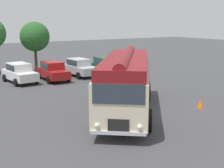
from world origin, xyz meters
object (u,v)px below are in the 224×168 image
(vintage_bus, at_px, (126,80))
(car_mid_right, at_px, (79,67))
(car_mid_left, at_px, (53,71))
(car_far_right, at_px, (105,65))
(car_near_left, at_px, (20,73))
(traffic_cone, at_px, (200,103))

(vintage_bus, distance_m, car_mid_right, 12.48)
(car_mid_left, xyz_separation_m, car_mid_right, (2.90, 0.62, 0.00))
(car_mid_right, xyz_separation_m, car_far_right, (2.74, -0.27, 0.00))
(car_mid_left, height_order, car_far_right, same)
(car_near_left, xyz_separation_m, traffic_cone, (6.94, -13.75, -0.57))
(vintage_bus, height_order, car_mid_left, vintage_bus)
(car_near_left, relative_size, car_mid_left, 1.02)
(vintage_bus, bearing_deg, traffic_cone, -22.04)
(car_mid_left, height_order, car_mid_right, same)
(vintage_bus, xyz_separation_m, car_far_right, (5.80, 11.79, -1.05))
(vintage_bus, bearing_deg, car_far_right, 63.81)
(car_near_left, xyz_separation_m, car_far_right, (8.42, -0.22, 0.00))
(car_mid_left, distance_m, car_far_right, 5.65)
(vintage_bus, relative_size, car_mid_left, 2.20)
(vintage_bus, height_order, car_far_right, vintage_bus)
(vintage_bus, bearing_deg, car_mid_right, 75.79)
(car_near_left, height_order, traffic_cone, car_near_left)
(car_mid_left, relative_size, car_mid_right, 0.99)
(car_mid_right, bearing_deg, traffic_cone, -84.77)
(vintage_bus, height_order, car_near_left, vintage_bus)
(vintage_bus, relative_size, car_near_left, 2.16)
(car_near_left, bearing_deg, traffic_cone, -63.21)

